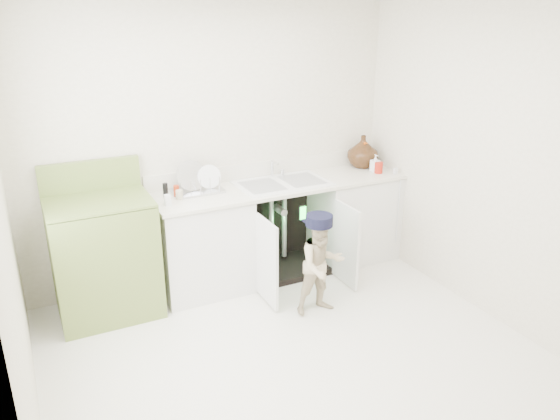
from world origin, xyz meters
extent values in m
plane|color=beige|center=(0.00, 0.00, 0.00)|extent=(3.50, 3.50, 0.00)
cube|color=silver|center=(0.00, 1.50, 1.25)|extent=(3.50, 2.50, 0.02)
cube|color=silver|center=(0.00, -1.50, 1.25)|extent=(3.50, 2.50, 0.02)
cube|color=silver|center=(-1.75, 0.00, 1.25)|extent=(2.50, 3.00, 0.02)
cube|color=silver|center=(1.75, 0.00, 1.25)|extent=(2.50, 3.00, 0.02)
cube|color=silver|center=(-0.25, 1.20, 0.43)|extent=(0.80, 0.60, 0.86)
cube|color=silver|center=(1.35, 1.20, 0.43)|extent=(0.80, 0.60, 0.86)
cube|color=black|center=(0.55, 1.47, 0.43)|extent=(0.80, 0.06, 0.86)
cube|color=black|center=(0.55, 1.20, 0.03)|extent=(0.80, 0.60, 0.06)
cylinder|color=gray|center=(0.48, 1.30, 0.45)|extent=(0.05, 0.05, 0.70)
cylinder|color=gray|center=(0.62, 1.30, 0.45)|extent=(0.05, 0.05, 0.70)
cylinder|color=gray|center=(0.55, 1.25, 0.62)|extent=(0.07, 0.18, 0.07)
cube|color=silver|center=(0.15, 0.70, 0.40)|extent=(0.03, 0.40, 0.76)
cube|color=silver|center=(0.95, 0.70, 0.40)|extent=(0.02, 0.40, 0.76)
cube|color=silver|center=(0.55, 1.20, 0.89)|extent=(2.44, 0.64, 0.03)
cube|color=silver|center=(0.55, 1.49, 0.98)|extent=(2.44, 0.02, 0.15)
cube|color=white|center=(0.55, 1.20, 0.90)|extent=(0.85, 0.55, 0.02)
cube|color=gray|center=(0.34, 1.20, 0.91)|extent=(0.34, 0.40, 0.01)
cube|color=gray|center=(0.76, 1.20, 0.91)|extent=(0.34, 0.40, 0.01)
cylinder|color=silver|center=(0.55, 1.42, 0.99)|extent=(0.03, 0.03, 0.17)
cylinder|color=silver|center=(0.55, 1.36, 1.06)|extent=(0.02, 0.14, 0.02)
cylinder|color=silver|center=(0.66, 1.42, 0.94)|extent=(0.04, 0.04, 0.06)
cylinder|color=silver|center=(1.68, 0.89, 0.55)|extent=(0.01, 0.01, 0.70)
cube|color=silver|center=(1.68, 0.98, 0.93)|extent=(0.04, 0.02, 0.06)
cube|color=silver|center=(-0.24, 1.32, 0.91)|extent=(0.43, 0.29, 0.02)
cylinder|color=silver|center=(-0.27, 1.34, 0.99)|extent=(0.27, 0.10, 0.26)
cylinder|color=white|center=(-0.12, 1.32, 0.98)|extent=(0.21, 0.06, 0.21)
cylinder|color=silver|center=(-0.41, 1.22, 0.98)|extent=(0.01, 0.01, 0.13)
cylinder|color=silver|center=(-0.32, 1.22, 0.98)|extent=(0.01, 0.01, 0.13)
cylinder|color=silver|center=(-0.24, 1.22, 0.98)|extent=(0.01, 0.01, 0.13)
cylinder|color=silver|center=(-0.15, 1.22, 0.98)|extent=(0.01, 0.01, 0.13)
cylinder|color=silver|center=(-0.06, 1.22, 0.98)|extent=(0.01, 0.01, 0.13)
imported|color=#432B13|center=(1.53, 1.34, 1.06)|extent=(0.31, 0.31, 0.32)
imported|color=#DC540B|center=(1.52, 1.30, 1.03)|extent=(0.10, 0.10, 0.27)
imported|color=white|center=(1.55, 1.14, 0.99)|extent=(0.08, 0.08, 0.17)
cylinder|color=#B41E0F|center=(1.55, 1.08, 0.96)|extent=(0.08, 0.08, 0.11)
cylinder|color=#A22A0D|center=(-0.43, 1.28, 0.95)|extent=(0.05, 0.05, 0.10)
cylinder|color=tan|center=(-0.43, 1.20, 0.94)|extent=(0.06, 0.06, 0.08)
cylinder|color=black|center=(-0.52, 1.32, 0.96)|extent=(0.04, 0.04, 0.12)
cube|color=silver|center=(-0.56, 1.10, 0.95)|extent=(0.05, 0.05, 0.09)
cube|color=olive|center=(-1.11, 1.18, 0.49)|extent=(0.81, 0.65, 0.98)
cube|color=olive|center=(-1.11, 1.18, 1.00)|extent=(0.81, 0.65, 0.02)
cube|color=olive|center=(-1.11, 1.46, 1.13)|extent=(0.81, 0.06, 0.26)
cylinder|color=black|center=(-1.31, 1.02, 0.99)|extent=(0.18, 0.18, 0.02)
cylinder|color=silver|center=(-1.31, 1.02, 1.00)|extent=(0.21, 0.21, 0.01)
cylinder|color=black|center=(-1.31, 1.33, 0.99)|extent=(0.18, 0.18, 0.02)
cylinder|color=silver|center=(-1.31, 1.33, 1.00)|extent=(0.21, 0.21, 0.01)
cylinder|color=black|center=(-0.90, 1.02, 0.99)|extent=(0.18, 0.18, 0.02)
cylinder|color=silver|center=(-0.90, 1.02, 1.00)|extent=(0.21, 0.21, 0.01)
cylinder|color=black|center=(-0.90, 1.33, 0.99)|extent=(0.18, 0.18, 0.02)
cylinder|color=silver|center=(-0.90, 1.33, 1.00)|extent=(0.21, 0.21, 0.01)
imported|color=beige|center=(0.50, 0.38, 0.43)|extent=(0.43, 0.34, 0.86)
cylinder|color=black|center=(0.50, 0.38, 0.83)|extent=(0.23, 0.23, 0.09)
cube|color=black|center=(0.50, 0.48, 0.79)|extent=(0.17, 0.10, 0.01)
cube|color=black|center=(0.58, 0.86, 0.72)|extent=(0.07, 0.01, 0.14)
cube|color=#26F23F|center=(0.58, 0.85, 0.72)|extent=(0.06, 0.00, 0.12)
camera|label=1|loc=(-1.62, -3.11, 2.45)|focal=35.00mm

